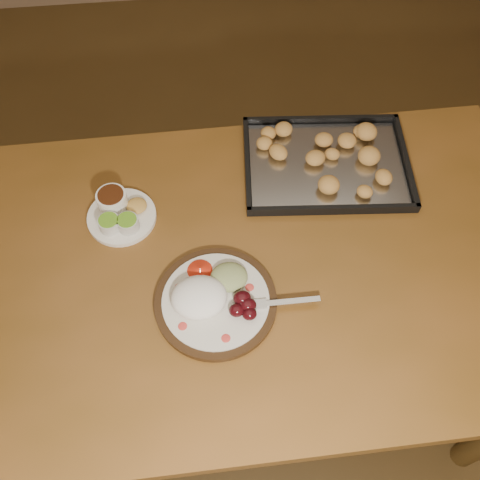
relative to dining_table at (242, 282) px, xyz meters
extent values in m
plane|color=#523C1C|center=(-0.11, 0.23, -0.65)|extent=(4.00, 4.00, 0.00)
cube|color=brown|center=(0.00, 0.00, 0.08)|extent=(1.51, 0.92, 0.04)
cylinder|color=#4C3716|center=(-0.68, 0.37, -0.30)|extent=(0.07, 0.07, 0.71)
cylinder|color=#4C3716|center=(0.68, 0.39, -0.30)|extent=(0.07, 0.07, 0.71)
cylinder|color=black|center=(-0.07, -0.10, 0.11)|extent=(0.28, 0.28, 0.02)
cylinder|color=beige|center=(-0.07, -0.10, 0.11)|extent=(0.24, 0.24, 0.01)
ellipsoid|color=red|center=(-0.15, -0.16, 0.12)|extent=(0.02, 0.02, 0.00)
ellipsoid|color=red|center=(-0.06, -0.19, 0.12)|extent=(0.02, 0.02, 0.00)
ellipsoid|color=red|center=(0.01, -0.08, 0.12)|extent=(0.02, 0.02, 0.00)
ellipsoid|color=red|center=(-0.15, -0.06, 0.12)|extent=(0.02, 0.02, 0.00)
ellipsoid|color=white|center=(-0.11, -0.10, 0.13)|extent=(0.15, 0.14, 0.06)
ellipsoid|color=#490A10|center=(-0.03, -0.14, 0.13)|extent=(0.04, 0.03, 0.03)
ellipsoid|color=#490A10|center=(0.00, -0.13, 0.13)|extent=(0.04, 0.03, 0.03)
ellipsoid|color=#490A10|center=(-0.01, -0.11, 0.13)|extent=(0.04, 0.03, 0.03)
ellipsoid|color=#490A10|center=(0.00, -0.15, 0.13)|extent=(0.04, 0.03, 0.03)
ellipsoid|color=tan|center=(-0.04, -0.05, 0.13)|extent=(0.10, 0.10, 0.04)
cone|color=red|center=(-0.10, -0.02, 0.13)|extent=(0.07, 0.07, 0.03)
cube|color=silver|center=(0.10, -0.12, 0.12)|extent=(0.13, 0.01, 0.00)
cube|color=silver|center=(0.02, -0.12, 0.12)|extent=(0.04, 0.02, 0.00)
cylinder|color=silver|center=(0.00, -0.13, 0.12)|extent=(0.03, 0.00, 0.00)
cylinder|color=silver|center=(0.00, -0.13, 0.12)|extent=(0.03, 0.00, 0.00)
cylinder|color=silver|center=(0.00, -0.12, 0.12)|extent=(0.03, 0.00, 0.00)
cylinder|color=silver|center=(0.00, -0.11, 0.12)|extent=(0.03, 0.00, 0.00)
cylinder|color=white|center=(-0.29, 0.16, 0.10)|extent=(0.17, 0.17, 0.01)
cylinder|color=beige|center=(-0.31, 0.13, 0.13)|extent=(0.05, 0.05, 0.03)
cylinder|color=#5F9F1F|center=(-0.31, 0.13, 0.14)|extent=(0.05, 0.05, 0.00)
cylinder|color=beige|center=(-0.27, 0.12, 0.13)|extent=(0.05, 0.05, 0.03)
cylinder|color=#5F9F1F|center=(-0.27, 0.12, 0.14)|extent=(0.05, 0.05, 0.00)
cylinder|color=white|center=(-0.31, 0.20, 0.13)|extent=(0.08, 0.08, 0.04)
cylinder|color=#3C1B0B|center=(-0.31, 0.20, 0.15)|extent=(0.06, 0.06, 0.00)
ellipsoid|color=#CA9047|center=(-0.25, 0.18, 0.12)|extent=(0.05, 0.05, 0.02)
cube|color=black|center=(0.26, 0.28, 0.10)|extent=(0.46, 0.35, 0.01)
cube|color=black|center=(0.27, 0.43, 0.12)|extent=(0.44, 0.05, 0.02)
cube|color=black|center=(0.24, 0.12, 0.12)|extent=(0.44, 0.05, 0.02)
cube|color=black|center=(0.47, 0.26, 0.12)|extent=(0.04, 0.32, 0.02)
cube|color=black|center=(0.04, 0.29, 0.12)|extent=(0.04, 0.32, 0.02)
cube|color=#B4B4B9|center=(0.26, 0.28, 0.11)|extent=(0.43, 0.32, 0.00)
ellipsoid|color=gold|center=(0.31, 0.27, 0.13)|extent=(0.05, 0.05, 0.03)
ellipsoid|color=gold|center=(0.36, 0.30, 0.13)|extent=(0.06, 0.06, 0.03)
ellipsoid|color=gold|center=(0.31, 0.35, 0.13)|extent=(0.07, 0.07, 0.03)
ellipsoid|color=gold|center=(0.29, 0.33, 0.13)|extent=(0.06, 0.06, 0.03)
ellipsoid|color=gold|center=(0.24, 0.36, 0.13)|extent=(0.06, 0.06, 0.03)
ellipsoid|color=gold|center=(0.22, 0.31, 0.13)|extent=(0.07, 0.07, 0.03)
ellipsoid|color=gold|center=(0.15, 0.31, 0.13)|extent=(0.06, 0.06, 0.03)
ellipsoid|color=gold|center=(0.18, 0.28, 0.13)|extent=(0.05, 0.05, 0.03)
ellipsoid|color=gold|center=(0.13, 0.26, 0.13)|extent=(0.06, 0.06, 0.03)
ellipsoid|color=gold|center=(0.19, 0.22, 0.13)|extent=(0.07, 0.07, 0.03)
ellipsoid|color=gold|center=(0.24, 0.24, 0.13)|extent=(0.06, 0.06, 0.03)
ellipsoid|color=gold|center=(0.28, 0.21, 0.13)|extent=(0.06, 0.06, 0.03)
ellipsoid|color=gold|center=(0.30, 0.20, 0.13)|extent=(0.07, 0.07, 0.03)
ellipsoid|color=gold|center=(0.38, 0.24, 0.13)|extent=(0.06, 0.06, 0.03)
camera|label=1|loc=(-0.07, -0.63, 1.21)|focal=40.00mm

